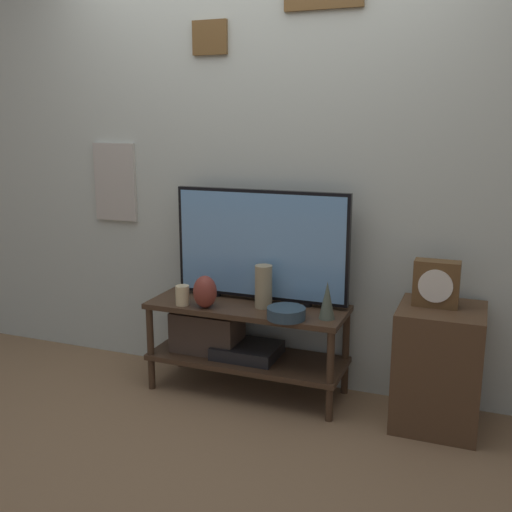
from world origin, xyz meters
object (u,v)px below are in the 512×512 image
(television, at_px, (261,245))
(mantel_clock, at_px, (436,284))
(vase_urn_stoneware, at_px, (205,292))
(vase_wide_bowl, at_px, (286,313))
(vase_tall_ceramic, at_px, (264,287))
(candle_jar, at_px, (182,295))
(vase_slim_bronze, at_px, (327,300))

(television, distance_m, mantel_clock, 0.97)
(vase_urn_stoneware, bearing_deg, vase_wide_bowl, -2.29)
(vase_wide_bowl, bearing_deg, television, 134.02)
(vase_tall_ceramic, relative_size, candle_jar, 2.14)
(vase_wide_bowl, distance_m, candle_jar, 0.62)
(vase_wide_bowl, bearing_deg, candle_jar, 178.35)
(television, distance_m, vase_wide_bowl, 0.45)
(television, distance_m, candle_jar, 0.52)
(television, distance_m, vase_slim_bronze, 0.52)
(candle_jar, distance_m, mantel_clock, 1.36)
(vase_urn_stoneware, height_order, vase_wide_bowl, vase_urn_stoneware)
(mantel_clock, bearing_deg, vase_urn_stoneware, -172.79)
(vase_tall_ceramic, bearing_deg, mantel_clock, 1.92)
(vase_urn_stoneware, xyz_separation_m, mantel_clock, (1.20, 0.15, 0.13))
(mantel_clock, bearing_deg, candle_jar, -173.48)
(television, xyz_separation_m, vase_tall_ceramic, (0.06, -0.10, -0.21))
(television, relative_size, vase_urn_stoneware, 5.59)
(mantel_clock, bearing_deg, vase_slim_bronze, -169.89)
(candle_jar, bearing_deg, vase_urn_stoneware, 0.50)
(television, bearing_deg, vase_wide_bowl, -45.98)
(vase_slim_bronze, relative_size, mantel_clock, 0.86)
(television, relative_size, mantel_clock, 4.38)
(vase_urn_stoneware, height_order, vase_slim_bronze, vase_slim_bronze)
(vase_slim_bronze, xyz_separation_m, mantel_clock, (0.53, 0.09, 0.12))
(vase_urn_stoneware, xyz_separation_m, candle_jar, (-0.14, -0.00, -0.03))
(vase_tall_ceramic, relative_size, mantel_clock, 1.03)
(vase_tall_ceramic, xyz_separation_m, mantel_clock, (0.91, 0.03, 0.10))
(vase_wide_bowl, distance_m, mantel_clock, 0.77)
(television, xyz_separation_m, vase_wide_bowl, (0.24, -0.24, -0.30))
(television, relative_size, candle_jar, 9.09)
(television, relative_size, vase_wide_bowl, 5.01)
(vase_tall_ceramic, height_order, candle_jar, vase_tall_ceramic)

